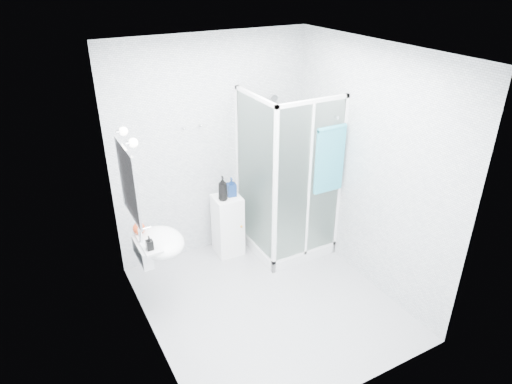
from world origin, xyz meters
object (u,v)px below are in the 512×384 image
wall_basin (158,243)px  shampoo_bottle_b (231,187)px  soap_dispenser_black (149,243)px  shampoo_bottle_a (223,188)px  hand_towel (330,158)px  storage_cabinet (228,225)px  soap_dispenser_orange (139,226)px  shower_enclosure (284,219)px

wall_basin → shampoo_bottle_b: wall_basin is taller
shampoo_bottle_b → soap_dispenser_black: (-1.21, -0.78, 0.05)m
shampoo_bottle_a → shampoo_bottle_b: bearing=20.0°
shampoo_bottle_a → wall_basin: bearing=-149.5°
wall_basin → hand_towel: 2.03m
wall_basin → storage_cabinet: 1.26m
storage_cabinet → shampoo_bottle_b: size_ratio=3.33×
shampoo_bottle_b → soap_dispenser_black: size_ratio=1.63×
soap_dispenser_orange → soap_dispenser_black: size_ratio=1.12×
shampoo_bottle_b → soap_dispenser_orange: soap_dispenser_orange is taller
wall_basin → shampoo_bottle_b: (1.10, 0.62, 0.08)m
wall_basin → soap_dispenser_black: wall_basin is taller
soap_dispenser_black → wall_basin: bearing=54.4°
shampoo_bottle_a → shampoo_bottle_b: size_ratio=1.29×
shower_enclosure → wall_basin: shower_enclosure is taller
shower_enclosure → hand_towel: 1.02m
storage_cabinet → soap_dispenser_black: (-1.15, -0.77, 0.55)m
shower_enclosure → storage_cabinet: 0.69m
shampoo_bottle_a → soap_dispenser_black: shampoo_bottle_a is taller
shower_enclosure → hand_towel: (0.30, -0.40, 0.89)m
hand_towel → shampoo_bottle_b: (-0.86, 0.70, -0.45)m
shampoo_bottle_b → soap_dispenser_orange: bearing=-159.8°
storage_cabinet → soap_dispenser_black: soap_dispenser_black is taller
shampoo_bottle_a → shampoo_bottle_b: 0.14m
storage_cabinet → hand_towel: 1.50m
shampoo_bottle_a → soap_dispenser_black: 1.30m
wall_basin → storage_cabinet: size_ratio=0.73×
shower_enclosure → storage_cabinet: bearing=155.2°
shower_enclosure → shampoo_bottle_b: bearing=151.7°
hand_towel → soap_dispenser_black: size_ratio=5.43×
shower_enclosure → storage_cabinet: (-0.62, 0.29, -0.06)m
wall_basin → hand_towel: hand_towel is taller
shampoo_bottle_a → shampoo_bottle_b: (0.13, 0.05, -0.03)m
hand_towel → shampoo_bottle_a: (-0.99, 0.65, -0.42)m
shower_enclosure → storage_cabinet: shower_enclosure is taller
storage_cabinet → shampoo_bottle_b: 0.50m
shampoo_bottle_b → soap_dispenser_black: soap_dispenser_black is taller
shampoo_bottle_b → shower_enclosure: bearing=-28.3°
shampoo_bottle_a → shower_enclosure: bearing=-20.1°
wall_basin → soap_dispenser_black: bearing=-125.6°
shower_enclosure → shampoo_bottle_a: size_ratio=6.73×
shower_enclosure → shampoo_bottle_b: 0.77m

